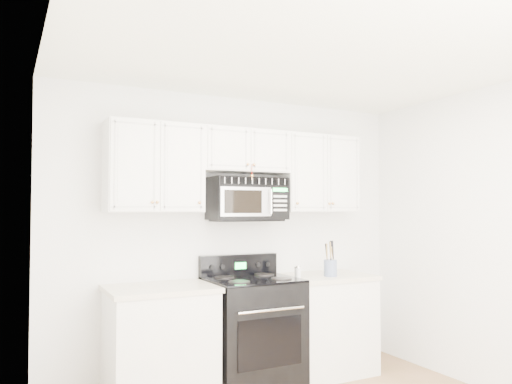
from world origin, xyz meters
TOP-DOWN VIEW (x-y plane):
  - room at (0.00, 0.00)m, footprint 3.51×3.51m
  - base_cabinet_left at (-0.80, 1.44)m, footprint 0.86×0.65m
  - base_cabinet_right at (0.80, 1.44)m, footprint 0.86×0.65m
  - range at (0.02, 1.43)m, footprint 0.77×0.70m
  - upper_cabinets at (0.00, 1.58)m, footprint 2.44×0.37m
  - microwave at (0.05, 1.57)m, footprint 0.70×0.40m
  - utensil_crock at (0.78, 1.31)m, footprint 0.12×0.12m
  - shaker_salt at (0.45, 1.34)m, footprint 0.05×0.05m
  - shaker_pepper at (0.46, 1.39)m, footprint 0.04×0.04m

SIDE VIEW (x-z plane):
  - base_cabinet_left at x=-0.80m, z-range -0.03..0.89m
  - base_cabinet_right at x=0.80m, z-range -0.03..0.89m
  - range at x=0.02m, z-range -0.08..1.05m
  - shaker_pepper at x=0.46m, z-range 0.92..1.02m
  - shaker_salt at x=0.45m, z-range 0.92..1.03m
  - utensil_crock at x=0.78m, z-range 0.84..1.17m
  - room at x=0.00m, z-range 0.00..2.60m
  - microwave at x=0.05m, z-range 1.45..1.84m
  - upper_cabinets at x=0.00m, z-range 1.56..2.31m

